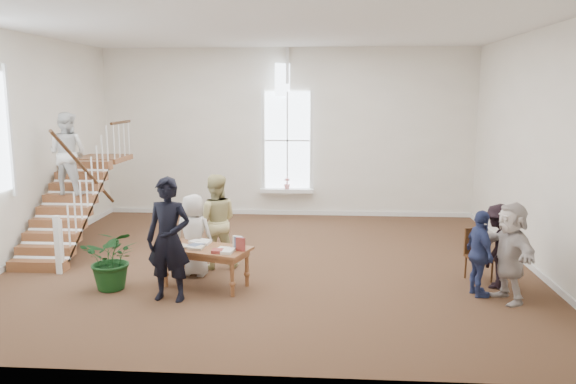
# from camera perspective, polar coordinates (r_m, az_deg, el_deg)

# --- Properties ---
(ground) EXTENTS (10.00, 10.00, 0.00)m
(ground) POSITION_cam_1_polar(r_m,az_deg,el_deg) (11.19, -1.69, -7.18)
(ground) COLOR #472F1C
(ground) RESTS_ON ground
(room_shell) EXTENTS (10.49, 10.00, 10.00)m
(room_shell) POSITION_cam_1_polar(r_m,az_deg,el_deg) (15.35, -0.08, -0.90)
(room_shell) COLOR silver
(room_shell) RESTS_ON ground
(staircase) EXTENTS (1.10, 4.10, 2.92)m
(staircase) POSITION_cam_1_polar(r_m,az_deg,el_deg) (12.72, -21.24, 1.70)
(staircase) COLOR brown
(staircase) RESTS_ON ground
(library_table) EXTENTS (1.65, 1.17, 0.76)m
(library_table) POSITION_cam_1_polar(r_m,az_deg,el_deg) (9.79, -8.44, -6.03)
(library_table) COLOR brown
(library_table) RESTS_ON ground
(police_officer) EXTENTS (0.79, 0.57, 2.01)m
(police_officer) POSITION_cam_1_polar(r_m,az_deg,el_deg) (9.19, -12.03, -4.74)
(police_officer) COLOR black
(police_officer) RESTS_ON ground
(elderly_woman) EXTENTS (0.81, 0.59, 1.51)m
(elderly_woman) POSITION_cam_1_polar(r_m,az_deg,el_deg) (10.40, -9.56, -4.34)
(elderly_woman) COLOR beige
(elderly_woman) RESTS_ON ground
(person_yellow) EXTENTS (0.97, 0.81, 1.81)m
(person_yellow) POSITION_cam_1_polar(r_m,az_deg,el_deg) (10.77, -7.41, -2.97)
(person_yellow) COLOR #CABE7E
(person_yellow) RESTS_ON ground
(woman_cluster_a) EXTENTS (0.49, 0.89, 1.44)m
(woman_cluster_a) POSITION_cam_1_polar(r_m,az_deg,el_deg) (9.75, 18.91, -5.94)
(woman_cluster_a) COLOR navy
(woman_cluster_a) RESTS_ON ground
(woman_cluster_b) EXTENTS (0.94, 1.09, 1.46)m
(woman_cluster_b) POSITION_cam_1_polar(r_m,az_deg,el_deg) (10.28, 20.50, -5.18)
(woman_cluster_b) COLOR black
(woman_cluster_b) RESTS_ON ground
(woman_cluster_c) EXTENTS (0.88, 1.58, 1.62)m
(woman_cluster_c) POSITION_cam_1_polar(r_m,az_deg,el_deg) (9.66, 21.61, -5.69)
(woman_cluster_c) COLOR beige
(woman_cluster_c) RESTS_ON ground
(floor_plant) EXTENTS (1.02, 0.90, 1.06)m
(floor_plant) POSITION_cam_1_polar(r_m,az_deg,el_deg) (10.06, -17.37, -6.49)
(floor_plant) COLOR #123B16
(floor_plant) RESTS_ON ground
(side_chair) EXTENTS (0.50, 0.50, 0.93)m
(side_chair) POSITION_cam_1_polar(r_m,az_deg,el_deg) (10.65, 18.67, -5.75)
(side_chair) COLOR #35200E
(side_chair) RESTS_ON ground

